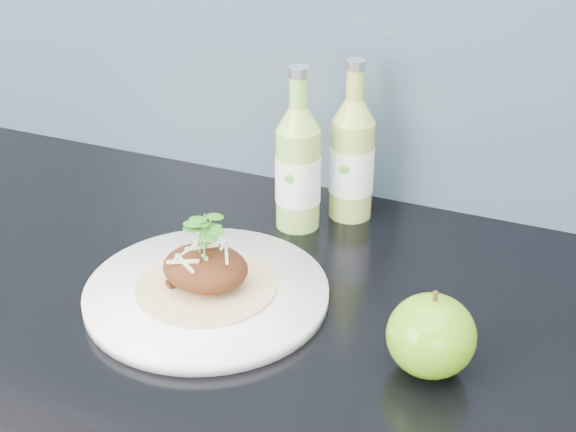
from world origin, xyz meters
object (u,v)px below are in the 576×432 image
object	(u,v)px
cider_bottle_right	(352,159)
green_apple	(431,336)
cider_bottle_left	(298,168)
dinner_plate	(207,293)

from	to	relation	value
cider_bottle_right	green_apple	bearing A→B (deg)	-40.89
cider_bottle_left	cider_bottle_right	distance (m)	0.08
dinner_plate	cider_bottle_right	distance (m)	0.30
green_apple	cider_bottle_left	bearing A→B (deg)	136.03
dinner_plate	green_apple	distance (m)	0.28
green_apple	cider_bottle_right	size ratio (longest dim) A/B	0.44
dinner_plate	cider_bottle_left	distance (m)	0.23
dinner_plate	cider_bottle_left	bearing A→B (deg)	82.31
green_apple	cider_bottle_right	distance (m)	0.36
green_apple	dinner_plate	bearing A→B (deg)	174.69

